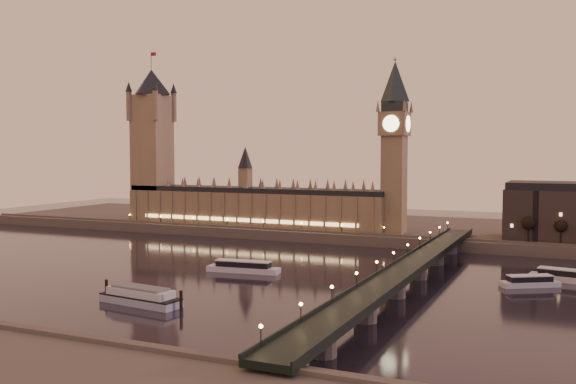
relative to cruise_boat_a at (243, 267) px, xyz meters
name	(u,v)px	position (x,y,z in m)	size (l,w,h in m)	color
ground	(211,270)	(-15.99, -2.10, -2.38)	(700.00, 700.00, 0.00)	black
far_embankment	(375,228)	(14.01, 162.90, 0.62)	(560.00, 130.00, 6.00)	#423D35
palace_of_westminster	(253,202)	(-56.11, 118.89, 19.33)	(180.00, 26.62, 52.00)	brown
victoria_tower	(152,136)	(-135.99, 118.90, 63.41)	(31.68, 31.68, 118.00)	brown
big_ben	(394,136)	(38.00, 118.89, 61.57)	(17.68, 17.68, 104.00)	brown
westminster_bridge	(407,274)	(75.62, -2.10, 3.14)	(13.20, 260.00, 15.30)	black
bare_tree_0	(525,224)	(112.73, 106.90, 13.96)	(6.79, 6.79, 13.81)	black
bare_tree_1	(557,225)	(128.37, 106.90, 13.96)	(6.79, 6.79, 13.81)	black
cruise_boat_a	(243,267)	(0.00, 0.00, 0.00)	(34.34, 11.02, 5.40)	silver
cruise_boat_b	(566,276)	(133.92, 36.71, -0.01)	(29.92, 11.98, 5.38)	silver
cruise_boat_c	(530,281)	(120.68, 20.06, -0.28)	(23.65, 17.88, 4.75)	silver
moored_barge	(141,296)	(-4.60, -69.30, 0.53)	(37.25, 13.14, 6.88)	#939FBB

